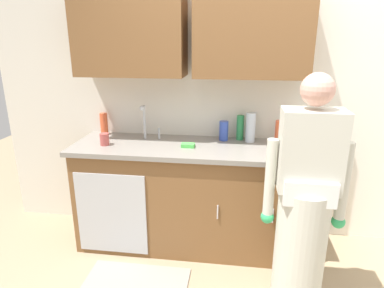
{
  "coord_description": "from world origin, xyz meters",
  "views": [
    {
      "loc": [
        -0.15,
        -1.97,
        1.81
      ],
      "look_at": [
        -0.49,
        0.55,
        1.0
      ],
      "focal_mm": 31.25,
      "sensor_mm": 36.0,
      "label": 1
    }
  ],
  "objects_px": {
    "sink": "(145,145)",
    "bottle_water_tall": "(240,128)",
    "bottle_cleaner_spray": "(104,124)",
    "cup_by_sink": "(105,139)",
    "person_at_sink": "(303,215)",
    "bottle_water_short": "(224,131)",
    "bottle_dish_liquid": "(279,132)",
    "bottle_soap": "(250,127)",
    "sponge": "(188,145)"
  },
  "relations": [
    {
      "from": "sink",
      "to": "bottle_soap",
      "type": "distance_m",
      "value": 0.93
    },
    {
      "from": "bottle_dish_liquid",
      "to": "bottle_water_short",
      "type": "bearing_deg",
      "value": 178.65
    },
    {
      "from": "sponge",
      "to": "bottle_water_short",
      "type": "bearing_deg",
      "value": 40.33
    },
    {
      "from": "sink",
      "to": "person_at_sink",
      "type": "relative_size",
      "value": 0.31
    },
    {
      "from": "sink",
      "to": "bottle_cleaner_spray",
      "type": "distance_m",
      "value": 0.52
    },
    {
      "from": "bottle_dish_liquid",
      "to": "sponge",
      "type": "height_order",
      "value": "bottle_dish_liquid"
    },
    {
      "from": "sink",
      "to": "bottle_water_tall",
      "type": "distance_m",
      "value": 0.85
    },
    {
      "from": "bottle_water_short",
      "to": "bottle_water_tall",
      "type": "relative_size",
      "value": 0.78
    },
    {
      "from": "sponge",
      "to": "bottle_dish_liquid",
      "type": "bearing_deg",
      "value": 16.86
    },
    {
      "from": "bottle_cleaner_spray",
      "to": "bottle_water_tall",
      "type": "distance_m",
      "value": 1.26
    },
    {
      "from": "bottle_dish_liquid",
      "to": "bottle_water_tall",
      "type": "distance_m",
      "value": 0.34
    },
    {
      "from": "sink",
      "to": "cup_by_sink",
      "type": "distance_m",
      "value": 0.35
    },
    {
      "from": "bottle_cleaner_spray",
      "to": "cup_by_sink",
      "type": "relative_size",
      "value": 1.98
    },
    {
      "from": "bottle_dish_liquid",
      "to": "bottle_water_short",
      "type": "distance_m",
      "value": 0.47
    },
    {
      "from": "bottle_water_short",
      "to": "sponge",
      "type": "height_order",
      "value": "bottle_water_short"
    },
    {
      "from": "bottle_cleaner_spray",
      "to": "bottle_dish_liquid",
      "type": "xyz_separation_m",
      "value": [
        1.6,
        -0.05,
        -0.0
      ]
    },
    {
      "from": "person_at_sink",
      "to": "bottle_water_tall",
      "type": "distance_m",
      "value": 1.03
    },
    {
      "from": "bottle_soap",
      "to": "sponge",
      "type": "distance_m",
      "value": 0.57
    },
    {
      "from": "bottle_water_short",
      "to": "sponge",
      "type": "bearing_deg",
      "value": -139.67
    },
    {
      "from": "person_at_sink",
      "to": "sponge",
      "type": "distance_m",
      "value": 1.07
    },
    {
      "from": "sink",
      "to": "cup_by_sink",
      "type": "xyz_separation_m",
      "value": [
        -0.32,
        -0.1,
        0.07
      ]
    },
    {
      "from": "bottle_cleaner_spray",
      "to": "bottle_water_tall",
      "type": "height_order",
      "value": "bottle_water_tall"
    },
    {
      "from": "bottle_dish_liquid",
      "to": "bottle_soap",
      "type": "relative_size",
      "value": 0.76
    },
    {
      "from": "sink",
      "to": "person_at_sink",
      "type": "height_order",
      "value": "person_at_sink"
    },
    {
      "from": "bottle_dish_liquid",
      "to": "sink",
      "type": "bearing_deg",
      "value": -171.41
    },
    {
      "from": "bottle_cleaner_spray",
      "to": "bottle_dish_liquid",
      "type": "height_order",
      "value": "bottle_cleaner_spray"
    },
    {
      "from": "person_at_sink",
      "to": "bottle_cleaner_spray",
      "type": "height_order",
      "value": "person_at_sink"
    },
    {
      "from": "bottle_water_short",
      "to": "bottle_soap",
      "type": "xyz_separation_m",
      "value": [
        0.23,
        -0.01,
        0.04
      ]
    },
    {
      "from": "bottle_dish_liquid",
      "to": "bottle_water_tall",
      "type": "xyz_separation_m",
      "value": [
        -0.33,
        0.05,
        0.01
      ]
    },
    {
      "from": "bottle_water_tall",
      "to": "sponge",
      "type": "xyz_separation_m",
      "value": [
        -0.43,
        -0.28,
        -0.09
      ]
    },
    {
      "from": "sink",
      "to": "sponge",
      "type": "height_order",
      "value": "sink"
    },
    {
      "from": "bottle_water_tall",
      "to": "bottle_cleaner_spray",
      "type": "bearing_deg",
      "value": -179.93
    },
    {
      "from": "person_at_sink",
      "to": "sink",
      "type": "bearing_deg",
      "value": 152.85
    },
    {
      "from": "sink",
      "to": "bottle_water_short",
      "type": "xyz_separation_m",
      "value": [
        0.67,
        0.18,
        0.1
      ]
    },
    {
      "from": "bottle_dish_liquid",
      "to": "bottle_soap",
      "type": "bearing_deg",
      "value": -179.54
    },
    {
      "from": "bottle_water_short",
      "to": "sink",
      "type": "bearing_deg",
      "value": -164.61
    },
    {
      "from": "person_at_sink",
      "to": "bottle_soap",
      "type": "distance_m",
      "value": 0.95
    },
    {
      "from": "bottle_cleaner_spray",
      "to": "cup_by_sink",
      "type": "bearing_deg",
      "value": -68.01
    },
    {
      "from": "person_at_sink",
      "to": "bottle_dish_liquid",
      "type": "xyz_separation_m",
      "value": [
        -0.1,
        0.81,
        0.35
      ]
    },
    {
      "from": "person_at_sink",
      "to": "sponge",
      "type": "xyz_separation_m",
      "value": [
        -0.86,
        0.58,
        0.26
      ]
    },
    {
      "from": "bottle_water_short",
      "to": "cup_by_sink",
      "type": "xyz_separation_m",
      "value": [
        -0.99,
        -0.28,
        -0.04
      ]
    },
    {
      "from": "bottle_cleaner_spray",
      "to": "cup_by_sink",
      "type": "distance_m",
      "value": 0.35
    },
    {
      "from": "bottle_cleaner_spray",
      "to": "bottle_soap",
      "type": "height_order",
      "value": "bottle_soap"
    },
    {
      "from": "bottle_soap",
      "to": "cup_by_sink",
      "type": "relative_size",
      "value": 2.54
    },
    {
      "from": "person_at_sink",
      "to": "cup_by_sink",
      "type": "xyz_separation_m",
      "value": [
        -1.56,
        0.54,
        0.3
      ]
    },
    {
      "from": "bottle_cleaner_spray",
      "to": "sponge",
      "type": "xyz_separation_m",
      "value": [
        0.84,
        -0.28,
        -0.09
      ]
    },
    {
      "from": "bottle_soap",
      "to": "bottle_water_short",
      "type": "bearing_deg",
      "value": 176.74
    },
    {
      "from": "sponge",
      "to": "bottle_soap",
      "type": "bearing_deg",
      "value": 23.86
    },
    {
      "from": "bottle_water_short",
      "to": "bottle_soap",
      "type": "bearing_deg",
      "value": -3.26
    },
    {
      "from": "person_at_sink",
      "to": "bottle_soap",
      "type": "xyz_separation_m",
      "value": [
        -0.34,
        0.81,
        0.38
      ]
    }
  ]
}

